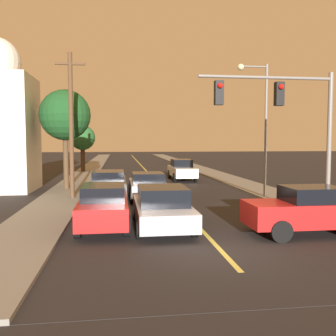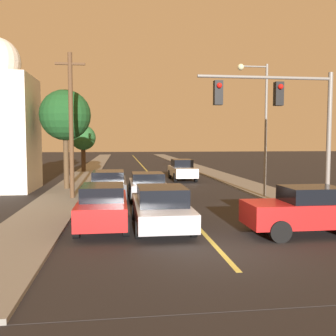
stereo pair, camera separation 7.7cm
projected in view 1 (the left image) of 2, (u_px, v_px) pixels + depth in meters
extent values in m
plane|color=black|center=(219.00, 250.00, 11.15)|extent=(200.00, 200.00, 0.00)
cube|color=black|center=(142.00, 167.00, 46.74)|extent=(9.78, 80.00, 0.01)
cube|color=#D1C14C|center=(142.00, 167.00, 46.74)|extent=(0.16, 76.00, 0.00)
cube|color=gray|center=(92.00, 167.00, 45.93)|extent=(2.50, 80.00, 0.12)
cube|color=gray|center=(191.00, 166.00, 47.54)|extent=(2.50, 80.00, 0.12)
cube|color=#A5A8B2|center=(162.00, 211.00, 13.94)|extent=(1.95, 4.84, 0.62)
cube|color=black|center=(163.00, 195.00, 13.70)|extent=(1.72, 2.18, 0.64)
cylinder|color=black|center=(135.00, 213.00, 15.32)|extent=(0.22, 0.60, 0.60)
cylinder|color=black|center=(180.00, 211.00, 15.57)|extent=(0.22, 0.60, 0.60)
cylinder|color=black|center=(139.00, 230.00, 12.36)|extent=(0.22, 0.60, 0.60)
cylinder|color=black|center=(195.00, 228.00, 12.60)|extent=(0.22, 0.60, 0.60)
cube|color=#A5A8B2|center=(148.00, 187.00, 20.77)|extent=(1.93, 4.40, 0.62)
cube|color=black|center=(148.00, 177.00, 20.56)|extent=(1.70, 1.98, 0.50)
cylinder|color=black|center=(130.00, 190.00, 22.03)|extent=(0.22, 0.73, 0.73)
cylinder|color=black|center=(161.00, 189.00, 22.27)|extent=(0.22, 0.73, 0.73)
cylinder|color=black|center=(132.00, 196.00, 19.33)|extent=(0.22, 0.73, 0.73)
cylinder|color=black|center=(167.00, 196.00, 19.57)|extent=(0.22, 0.73, 0.73)
cube|color=red|center=(104.00, 208.00, 13.97)|extent=(1.72, 4.80, 0.74)
cube|color=black|center=(104.00, 192.00, 13.73)|extent=(1.52, 2.16, 0.52)
cylinder|color=black|center=(85.00, 211.00, 15.36)|extent=(0.22, 0.71, 0.71)
cylinder|color=black|center=(125.00, 210.00, 15.57)|extent=(0.22, 0.71, 0.71)
cylinder|color=black|center=(77.00, 228.00, 12.42)|extent=(0.22, 0.71, 0.71)
cylinder|color=black|center=(127.00, 226.00, 12.63)|extent=(0.22, 0.71, 0.71)
cube|color=#474C51|center=(109.00, 186.00, 20.88)|extent=(1.92, 5.14, 0.75)
cube|color=black|center=(108.00, 176.00, 20.63)|extent=(1.69, 2.31, 0.52)
cylinder|color=black|center=(94.00, 190.00, 22.36)|extent=(0.22, 0.64, 0.64)
cylinder|color=black|center=(125.00, 189.00, 22.60)|extent=(0.22, 0.64, 0.64)
cylinder|color=black|center=(90.00, 198.00, 19.21)|extent=(0.22, 0.64, 0.64)
cylinder|color=black|center=(126.00, 197.00, 19.45)|extent=(0.22, 0.64, 0.64)
cube|color=white|center=(182.00, 171.00, 30.73)|extent=(1.74, 4.96, 0.73)
cube|color=black|center=(181.00, 163.00, 30.88)|extent=(1.53, 2.23, 0.62)
cylinder|color=black|center=(195.00, 177.00, 29.35)|extent=(0.22, 0.75, 0.75)
cylinder|color=black|center=(175.00, 178.00, 29.13)|extent=(0.22, 0.75, 0.75)
cylinder|color=black|center=(188.00, 174.00, 32.39)|extent=(0.22, 0.75, 0.75)
cylinder|color=black|center=(169.00, 174.00, 32.17)|extent=(0.22, 0.75, 0.75)
cube|color=red|center=(307.00, 213.00, 12.86)|extent=(4.24, 1.76, 0.80)
cube|color=black|center=(312.00, 194.00, 12.83)|extent=(1.91, 1.55, 0.51)
cylinder|color=black|center=(281.00, 231.00, 11.89)|extent=(0.72, 0.22, 0.72)
cylinder|color=black|center=(261.00, 220.00, 13.54)|extent=(0.72, 0.22, 0.72)
cylinder|color=black|center=(329.00, 218.00, 13.89)|extent=(0.72, 0.22, 0.72)
cylinder|color=slate|center=(329.00, 147.00, 14.76)|extent=(0.18, 0.18, 5.77)
cylinder|color=slate|center=(266.00, 77.00, 14.22)|extent=(5.29, 0.12, 0.12)
cube|color=black|center=(279.00, 94.00, 14.34)|extent=(0.32, 0.28, 0.90)
sphere|color=red|center=(281.00, 87.00, 14.14)|extent=(0.20, 0.20, 0.20)
cube|color=black|center=(219.00, 93.00, 14.02)|extent=(0.32, 0.28, 0.90)
sphere|color=red|center=(220.00, 85.00, 13.83)|extent=(0.20, 0.20, 0.20)
cylinder|color=slate|center=(266.00, 131.00, 20.93)|extent=(0.14, 0.14, 7.35)
cylinder|color=slate|center=(254.00, 67.00, 20.58)|extent=(1.50, 0.09, 0.09)
sphere|color=beige|center=(241.00, 67.00, 20.49)|extent=(0.36, 0.36, 0.36)
cylinder|color=#513823|center=(71.00, 126.00, 20.25)|extent=(0.24, 0.24, 7.84)
cube|color=#513823|center=(70.00, 64.00, 20.00)|extent=(1.60, 0.12, 0.12)
cylinder|color=#4C3823|center=(66.00, 161.00, 24.36)|extent=(0.35, 0.35, 3.64)
sphere|color=#19471E|center=(65.00, 115.00, 24.14)|extent=(3.27, 3.27, 3.27)
cylinder|color=#3D2B1C|center=(83.00, 159.00, 38.08)|extent=(0.44, 0.44, 2.55)
sphere|color=#235628|center=(83.00, 138.00, 37.93)|extent=(2.53, 2.53, 2.53)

